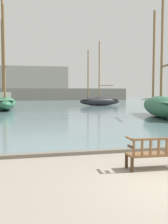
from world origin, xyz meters
The scene contains 7 objects.
harbor_water centered at (0.00, 44.00, 0.04)m, with size 100.00×80.00×0.08m, color slate.
quay_edge_kerb centered at (0.00, 3.85, 0.06)m, with size 40.00×0.30×0.12m, color #675F54.
park_bench centered at (0.06, 1.56, 0.47)m, with size 1.62×0.60×0.92m.
sailboat_centre_channel centered at (-5.06, 27.82, 1.18)m, with size 3.12×11.01×13.43m.
sailboat_nearest_starboard centered at (8.04, 33.26, 0.84)m, with size 6.38×2.44×9.17m.
sailboat_outer_starboard centered at (7.72, 15.04, 1.08)m, with size 3.88×9.92×11.97m.
far_breakwater centered at (-0.13, 58.27, 2.73)m, with size 43.53×2.40×7.66m.
Camera 1 is at (-3.74, -5.54, 2.21)m, focal length 45.00 mm.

